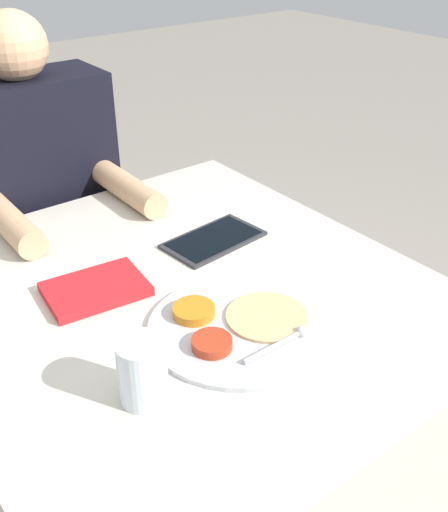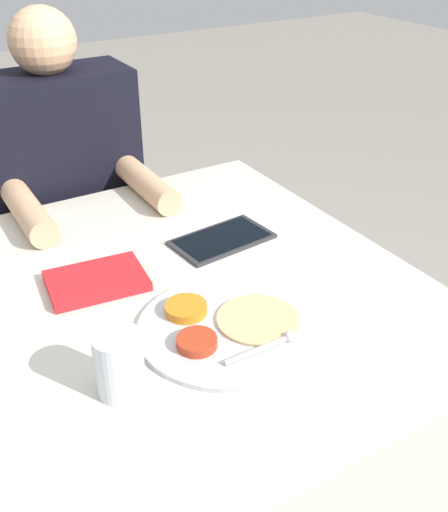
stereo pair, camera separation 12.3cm
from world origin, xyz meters
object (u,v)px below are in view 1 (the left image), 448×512
thali_tray (236,326)px  red_notebook (96,290)px  tablet_device (214,240)px  person_diner (48,243)px  drinking_glass (143,371)px

thali_tray → red_notebook: bearing=119.5°
tablet_device → red_notebook: bearing=-175.6°
thali_tray → tablet_device: 0.34m
person_diner → drinking_glass: bearing=-102.1°
tablet_device → person_diner: bearing=110.7°
thali_tray → drinking_glass: bearing=-167.9°
thali_tray → drinking_glass: 0.24m
thali_tray → person_diner: size_ratio=0.28×
tablet_device → drinking_glass: (-0.39, -0.34, 0.05)m
person_diner → drinking_glass: (-0.19, -0.88, 0.24)m
drinking_glass → tablet_device: bearing=40.9°
red_notebook → drinking_glass: size_ratio=1.90×
thali_tray → red_notebook: size_ratio=1.58×
thali_tray → person_diner: 0.86m
thali_tray → tablet_device: (0.17, 0.29, -0.00)m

